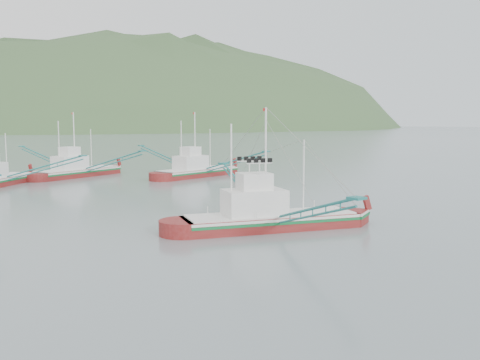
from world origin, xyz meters
TOP-DOWN VIEW (x-y plane):
  - ground at (0.00, 0.00)m, footprint 1200.00×1200.00m
  - main_boat at (-0.88, 1.48)m, footprint 13.59×23.04m
  - bg_boat_far at (2.74, 46.33)m, footprint 13.90×23.60m
  - bg_boat_right at (16.06, 35.54)m, footprint 13.97×24.23m
  - headland_right at (240.00, 430.00)m, footprint 684.00×432.00m

SIDE VIEW (x-z plane):
  - ground at x=0.00m, z-range 0.00..0.00m
  - headland_right at x=240.00m, z-range -153.00..153.00m
  - bg_boat_right at x=16.06m, z-range -3.24..6.68m
  - main_boat at x=-0.88m, z-range -2.90..6.77m
  - bg_boat_far at x=2.74m, z-range -3.00..6.88m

